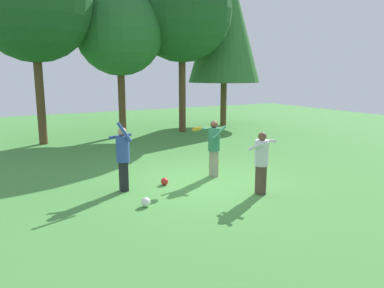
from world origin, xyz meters
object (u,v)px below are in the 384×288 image
Objects in this scene: ball_yellow at (215,161)px; tree_right at (182,11)px; ball_white at (146,202)px; person_catcher at (214,144)px; person_thrower at (123,153)px; tree_center at (119,32)px; tree_far_right at (225,17)px; tree_left at (33,2)px; ball_red at (165,181)px; person_bystander at (262,158)px; frisbee at (197,129)px.

ball_yellow is 9.32m from tree_right.
ball_white is at bearing -144.55° from ball_yellow.
ball_white is (-2.73, -1.38, -0.88)m from person_catcher.
tree_center is at bearing 74.44° from person_thrower.
person_thrower is 3.84m from ball_yellow.
tree_left is at bearing -174.07° from tree_far_right.
ball_yellow is 1.16× the size of ball_white.
tree_far_right is (9.12, 8.93, 5.07)m from person_thrower.
person_thrower reaches higher than ball_yellow.
tree_center is at bearing -172.93° from tree_far_right.
person_catcher is at bearing -111.56° from tree_right.
tree_far_right is (6.34, 8.90, 5.09)m from person_catcher.
ball_red is at bearing -101.17° from tree_center.
person_thrower is 11.13m from tree_right.
ball_yellow is 0.03× the size of tree_far_right.
person_bystander reaches higher than frisbee.
tree_right is (-3.19, -0.94, -0.08)m from tree_far_right.
ball_red is 11.05m from tree_right.
person_bystander is 6.27× the size of ball_yellow.
ball_yellow is (0.63, 3.08, -0.81)m from person_bystander.
person_thrower is 13.74m from tree_far_right.
tree_left is 0.97× the size of tree_right.
tree_left is at bearing 95.87° from ball_white.
ball_red is 0.92× the size of ball_white.
person_catcher reaches higher than person_bystander.
frisbee is 0.03× the size of tree_far_right.
person_thrower is at bearing 92.11° from ball_white.
tree_left reaches higher than person_thrower.
tree_center is (-0.80, 7.00, 4.75)m from ball_yellow.
person_thrower reaches higher than person_bystander.
ball_red is 13.41m from tree_far_right.
tree_center is at bearing 85.57° from frisbee.
tree_left is (-0.95, 9.25, 5.71)m from ball_white.
person_catcher is at bearing 12.06° from frisbee.
person_catcher reaches higher than ball_white.
tree_far_right is at bearing -53.74° from person_bystander.
ball_white is at bearing -84.74° from person_thrower.
tree_left reaches higher than frisbee.
person_thrower reaches higher than person_catcher.
tree_far_right is (5.56, 7.79, 5.94)m from ball_yellow.
ball_yellow is at bearing 35.45° from ball_white.
person_bystander is 11.62m from tree_left.
tree_left is (-0.90, 7.89, 4.82)m from person_thrower.
frisbee is (-0.81, 1.82, 0.55)m from person_bystander.
person_thrower is 9.43m from tree_center.
tree_center is at bearing -23.08° from person_bystander.
ball_red is (-0.98, 0.07, -1.38)m from frisbee.
tree_right is at bearing -40.87° from person_bystander.
tree_right is (5.88, 9.34, 5.88)m from ball_white.
ball_white is at bearing -129.71° from ball_red.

